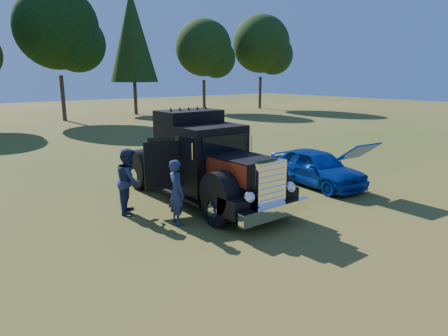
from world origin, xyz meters
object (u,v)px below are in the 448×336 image
hotrod_coupe (316,167)px  spectator_near (177,192)px  spectator_far (129,181)px  diamond_t_truck (204,164)px

hotrod_coupe → spectator_near: hotrod_coupe is taller
spectator_near → hotrod_coupe: bearing=-79.8°
spectator_near → spectator_far: bearing=26.8°
hotrod_coupe → spectator_far: size_ratio=2.17×
spectator_near → spectator_far: spectator_far is taller
hotrod_coupe → spectator_far: bearing=167.5°
diamond_t_truck → spectator_near: size_ratio=3.82×
spectator_near → diamond_t_truck: bearing=-48.1°
diamond_t_truck → hotrod_coupe: 4.71m
diamond_t_truck → spectator_near: 2.21m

